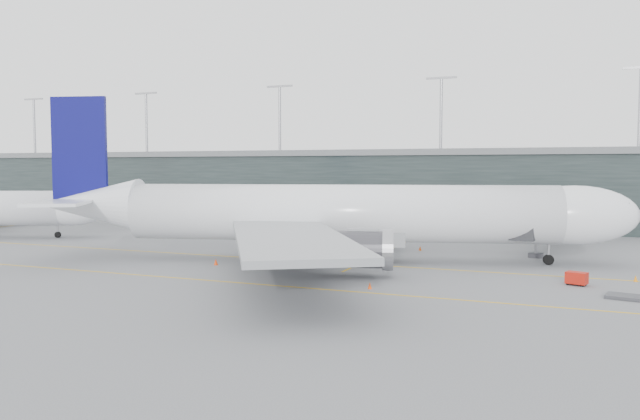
% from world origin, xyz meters
% --- Properties ---
extents(ground, '(320.00, 320.00, 0.00)m').
position_xyz_m(ground, '(0.00, 0.00, 0.00)').
color(ground, slate).
rests_on(ground, ground).
extents(taxiline_a, '(160.00, 0.25, 0.02)m').
position_xyz_m(taxiline_a, '(0.00, -4.00, 0.01)').
color(taxiline_a, gold).
rests_on(taxiline_a, ground).
extents(taxiline_b, '(160.00, 0.25, 0.02)m').
position_xyz_m(taxiline_b, '(0.00, -20.00, 0.01)').
color(taxiline_b, gold).
rests_on(taxiline_b, ground).
extents(taxiline_lead_main, '(0.25, 60.00, 0.02)m').
position_xyz_m(taxiline_lead_main, '(5.00, 20.00, 0.01)').
color(taxiline_lead_main, gold).
rests_on(taxiline_lead_main, ground).
extents(taxiline_lead_adj, '(0.25, 60.00, 0.02)m').
position_xyz_m(taxiline_lead_adj, '(-75.00, 20.00, 0.01)').
color(taxiline_lead_adj, gold).
rests_on(taxiline_lead_adj, ground).
extents(terminal, '(240.00, 36.00, 29.00)m').
position_xyz_m(terminal, '(-0.00, 58.00, 7.62)').
color(terminal, black).
rests_on(terminal, ground).
extents(main_aircraft, '(73.82, 68.02, 20.96)m').
position_xyz_m(main_aircraft, '(1.57, -2.51, 5.88)').
color(main_aircraft, white).
rests_on(main_aircraft, ground).
extents(jet_bridge, '(8.12, 42.16, 5.73)m').
position_xyz_m(jet_bridge, '(25.76, 22.71, 4.29)').
color(jet_bridge, '#292A2E').
rests_on(jet_bridge, ground).
extents(gse_cart, '(2.26, 1.82, 1.34)m').
position_xyz_m(gse_cart, '(29.45, -8.80, 0.75)').
color(gse_cart, '#B1180C').
rests_on(gse_cart, ground).
extents(baggage_dolly, '(3.32, 2.87, 0.29)m').
position_xyz_m(baggage_dolly, '(33.30, -13.92, 0.17)').
color(baggage_dolly, '#38383D').
rests_on(baggage_dolly, ground).
extents(uld_a, '(2.55, 2.34, 1.87)m').
position_xyz_m(uld_a, '(-6.17, 10.92, 0.98)').
color(uld_a, '#3D3C42').
rests_on(uld_a, ground).
extents(uld_b, '(2.22, 1.96, 1.72)m').
position_xyz_m(uld_b, '(-0.94, 10.43, 0.90)').
color(uld_b, '#3D3C42').
rests_on(uld_b, ground).
extents(uld_c, '(2.25, 2.06, 1.66)m').
position_xyz_m(uld_c, '(-1.01, 10.92, 0.87)').
color(uld_c, '#3D3C42').
rests_on(uld_c, ground).
extents(cone_nose, '(0.41, 0.41, 0.66)m').
position_xyz_m(cone_nose, '(35.16, -4.34, 0.33)').
color(cone_nose, orange).
rests_on(cone_nose, ground).
extents(cone_wing_stbd, '(0.41, 0.41, 0.65)m').
position_xyz_m(cone_wing_stbd, '(10.74, -18.15, 0.32)').
color(cone_wing_stbd, '#FE4A0E').
rests_on(cone_wing_stbd, ground).
extents(cone_wing_port, '(0.41, 0.41, 0.65)m').
position_xyz_m(cone_wing_port, '(9.25, 11.01, 0.33)').
color(cone_wing_port, '#EF520D').
rests_on(cone_wing_port, ground).
extents(cone_tail, '(0.49, 0.49, 0.79)m').
position_xyz_m(cone_tail, '(-10.82, -10.92, 0.39)').
color(cone_tail, '#EC3D0D').
rests_on(cone_tail, ground).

